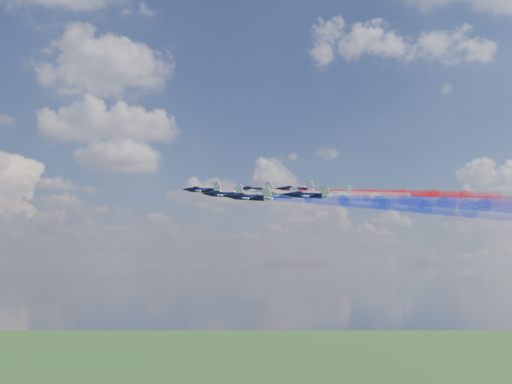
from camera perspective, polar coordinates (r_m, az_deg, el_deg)
name	(u,v)px	position (r m, az deg, el deg)	size (l,w,h in m)	color
jet_lead	(203,190)	(172.64, -5.38, 0.18)	(11.02, 13.78, 3.67)	black
trail_lead	(309,195)	(160.19, 5.41, -0.35)	(4.59, 55.25, 4.59)	white
jet_inner_left	(224,195)	(158.59, -3.21, -0.25)	(11.02, 13.78, 3.67)	black
trail_inner_left	(342,201)	(147.66, 8.73, -0.86)	(4.59, 55.25, 4.59)	#1A31E0
jet_inner_right	(255,190)	(177.32, -0.09, 0.23)	(11.02, 13.78, 3.67)	black
trail_inner_right	(362,195)	(167.81, 10.66, -0.28)	(4.59, 55.25, 4.59)	red
jet_outer_left	(250,197)	(142.80, -0.64, -0.56)	(11.02, 13.78, 3.67)	black
trail_outer_left	(384,205)	(133.75, 12.83, -1.25)	(4.59, 55.25, 4.59)	#1A31E0
jet_center_third	(279,196)	(162.80, 2.31, -0.36)	(11.02, 13.78, 3.67)	black
trail_center_third	(398,202)	(154.98, 14.14, -0.94)	(4.59, 55.25, 4.59)	white
jet_outer_right	(296,189)	(183.91, 4.07, 0.28)	(11.02, 13.78, 3.67)	black
trail_outer_right	(402,194)	(176.70, 14.54, -0.20)	(4.59, 55.25, 4.59)	red
jet_rear_left	(308,195)	(147.90, 5.23, -0.34)	(11.02, 13.78, 3.67)	black
trail_rear_left	(443,202)	(142.14, 18.37, -0.97)	(4.59, 55.25, 4.59)	#1A31E0
jet_rear_right	(332,195)	(168.93, 7.69, -0.26)	(11.02, 13.78, 3.67)	black
trail_rear_right	(452,200)	(164.12, 19.18, -0.80)	(4.59, 55.25, 4.59)	red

